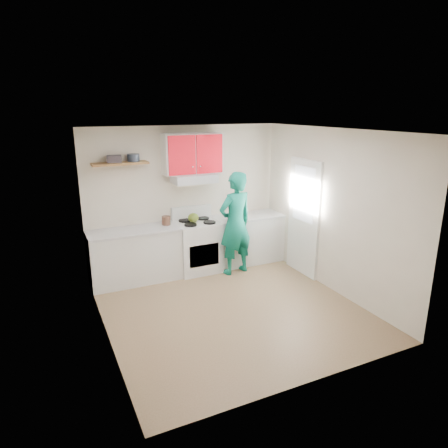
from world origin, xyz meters
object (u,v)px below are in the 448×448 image
crock (166,221)px  kettle (193,218)px  stove (197,247)px  person (235,224)px  tin (133,158)px

crock → kettle: bearing=-4.4°
stove → person: (0.58, -0.38, 0.46)m
stove → crock: crock is taller
stove → tin: (-1.02, 0.20, 1.64)m
tin → kettle: (0.97, -0.17, -1.10)m
stove → kettle: (-0.06, 0.03, 0.54)m
person → crock: bearing=-33.0°
kettle → crock: 0.49m
kettle → crock: (-0.49, 0.04, -0.01)m
tin → person: bearing=-19.9°
kettle → person: size_ratio=0.11×
tin → crock: bearing=-15.5°
crock → stove: bearing=-7.5°
tin → person: size_ratio=0.11×
stove → tin: tin is taller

